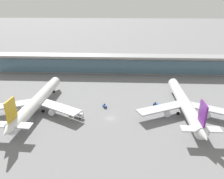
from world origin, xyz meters
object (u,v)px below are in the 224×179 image
object	(u,v)px
airliner_left_stand	(37,101)
service_truck_under_wing_blue	(105,106)
airliner_centre_stand	(185,104)
safety_cone_alpha	(6,131)
service_truck_by_tail_blue	(156,104)
service_truck_mid_apron_yellow	(77,114)
service_truck_near_nose_grey	(28,122)

from	to	relation	value
airliner_left_stand	service_truck_under_wing_blue	xyz separation A→B (m)	(36.28, 5.41, -4.87)
airliner_centre_stand	safety_cone_alpha	xyz separation A→B (m)	(-86.72, -21.58, -5.42)
airliner_left_stand	airliner_centre_stand	world-z (taller)	same
airliner_centre_stand	service_truck_by_tail_blue	size ratio (longest dim) A/B	20.71
service_truck_mid_apron_yellow	safety_cone_alpha	bearing A→B (deg)	-153.25
service_truck_by_tail_blue	airliner_centre_stand	bearing A→B (deg)	-30.16
service_truck_near_nose_grey	safety_cone_alpha	distance (m)	10.41
airliner_centre_stand	service_truck_by_tail_blue	bearing A→B (deg)	149.84
service_truck_under_wing_blue	service_truck_by_tail_blue	size ratio (longest dim) A/B	1.00
airliner_left_stand	service_truck_by_tail_blue	xyz separation A→B (m)	(65.47, 8.65, -4.87)
service_truck_under_wing_blue	safety_cone_alpha	xyz separation A→B (m)	(-43.76, -26.34, -0.56)
airliner_centre_stand	service_truck_mid_apron_yellow	bearing A→B (deg)	-173.53
service_truck_mid_apron_yellow	service_truck_by_tail_blue	world-z (taller)	service_truck_mid_apron_yellow
airliner_centre_stand	service_truck_by_tail_blue	distance (m)	16.65
service_truck_mid_apron_yellow	service_truck_by_tail_blue	xyz separation A→B (m)	(42.88, 14.42, -0.83)
airliner_centre_stand	safety_cone_alpha	bearing A→B (deg)	-166.03
service_truck_under_wing_blue	service_truck_by_tail_blue	bearing A→B (deg)	6.33
service_truck_under_wing_blue	safety_cone_alpha	size ratio (longest dim) A/B	4.72
service_truck_near_nose_grey	service_truck_mid_apron_yellow	xyz separation A→B (m)	(23.15, 7.39, 0.90)
airliner_centre_stand	service_truck_mid_apron_yellow	distance (m)	57.16
airliner_left_stand	safety_cone_alpha	distance (m)	22.87
service_truck_near_nose_grey	safety_cone_alpha	xyz separation A→B (m)	(-6.92, -7.76, -0.49)
safety_cone_alpha	service_truck_by_tail_blue	bearing A→B (deg)	22.07
airliner_left_stand	safety_cone_alpha	size ratio (longest dim) A/B	97.77
service_truck_under_wing_blue	safety_cone_alpha	world-z (taller)	service_truck_under_wing_blue
service_truck_under_wing_blue	service_truck_by_tail_blue	distance (m)	29.37
service_truck_near_nose_grey	service_truck_under_wing_blue	world-z (taller)	service_truck_near_nose_grey
airliner_left_stand	airliner_centre_stand	bearing A→B (deg)	0.47
airliner_centre_stand	safety_cone_alpha	size ratio (longest dim) A/B	97.54
airliner_centre_stand	safety_cone_alpha	distance (m)	89.53
service_truck_mid_apron_yellow	airliner_centre_stand	bearing A→B (deg)	6.47
airliner_left_stand	service_truck_under_wing_blue	size ratio (longest dim) A/B	20.70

